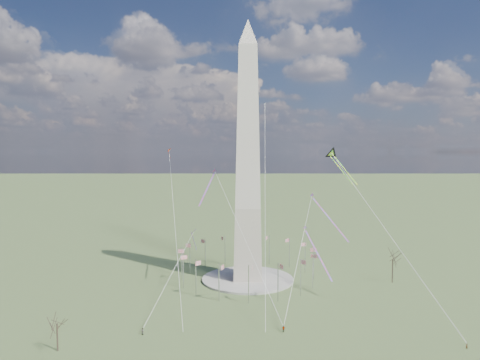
{
  "coord_description": "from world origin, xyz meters",
  "views": [
    {
      "loc": [
        -1.83,
        -165.5,
        50.42
      ],
      "look_at": [
        -3.02,
        0.0,
        39.57
      ],
      "focal_mm": 32.0,
      "sensor_mm": 36.0,
      "label": 1
    }
  ],
  "objects_px": {
    "person_west": "(143,331)",
    "kite_delta_black": "(333,156)",
    "person_east": "(467,346)",
    "tree_near": "(393,258)",
    "washington_monument": "(248,158)"
  },
  "relations": [
    {
      "from": "washington_monument",
      "to": "kite_delta_black",
      "type": "bearing_deg",
      "value": 8.63
    },
    {
      "from": "person_west",
      "to": "tree_near",
      "type": "bearing_deg",
      "value": -109.03
    },
    {
      "from": "person_east",
      "to": "kite_delta_black",
      "type": "xyz_separation_m",
      "value": [
        -21.46,
        63.87,
        48.2
      ]
    },
    {
      "from": "washington_monument",
      "to": "person_east",
      "type": "xyz_separation_m",
      "value": [
        55.54,
        -58.7,
        -47.22
      ]
    },
    {
      "from": "person_east",
      "to": "person_west",
      "type": "distance_m",
      "value": 85.51
    },
    {
      "from": "tree_near",
      "to": "person_west",
      "type": "relative_size",
      "value": 7.33
    },
    {
      "from": "person_east",
      "to": "tree_near",
      "type": "bearing_deg",
      "value": -112.04
    },
    {
      "from": "tree_near",
      "to": "person_east",
      "type": "relative_size",
      "value": 9.31
    },
    {
      "from": "tree_near",
      "to": "kite_delta_black",
      "type": "height_order",
      "value": "kite_delta_black"
    },
    {
      "from": "washington_monument",
      "to": "kite_delta_black",
      "type": "relative_size",
      "value": 5.79
    },
    {
      "from": "person_west",
      "to": "washington_monument",
      "type": "bearing_deg",
      "value": -78.54
    },
    {
      "from": "person_west",
      "to": "kite_delta_black",
      "type": "distance_m",
      "value": 97.33
    },
    {
      "from": "tree_near",
      "to": "person_west",
      "type": "bearing_deg",
      "value": -150.78
    },
    {
      "from": "washington_monument",
      "to": "person_west",
      "type": "distance_m",
      "value": 75.17
    },
    {
      "from": "washington_monument",
      "to": "person_east",
      "type": "distance_m",
      "value": 93.59
    }
  ]
}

